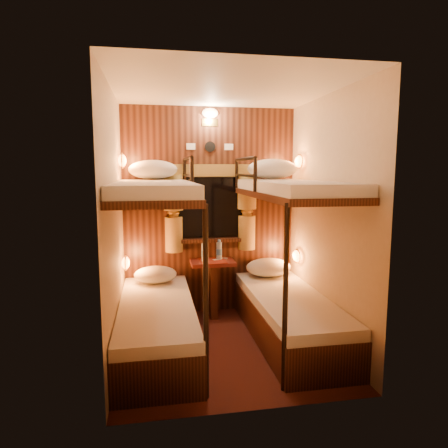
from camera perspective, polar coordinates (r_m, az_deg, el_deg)
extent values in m
plane|color=black|center=(4.02, 0.27, -17.08)|extent=(2.10, 2.10, 0.00)
plane|color=silver|center=(3.72, 0.29, 18.82)|extent=(2.10, 2.10, 0.00)
plane|color=#C6B293|center=(4.71, -2.03, 1.81)|extent=(2.40, 0.00, 2.40)
plane|color=#C6B293|center=(2.66, 4.36, -2.79)|extent=(2.40, 0.00, 2.40)
plane|color=#C6B293|center=(3.63, -15.42, -0.22)|extent=(0.00, 2.40, 2.40)
plane|color=#C6B293|center=(3.98, 14.58, 0.48)|extent=(0.00, 2.40, 2.40)
cube|color=black|center=(4.69, -2.01, 1.79)|extent=(2.00, 0.03, 2.40)
cube|color=black|center=(3.96, -9.55, -14.83)|extent=(0.70, 1.90, 0.35)
cube|color=silver|center=(3.87, -9.63, -11.76)|extent=(0.68, 1.88, 0.10)
cube|color=black|center=(3.66, -10.00, 3.93)|extent=(0.70, 1.90, 0.06)
cube|color=silver|center=(3.66, -10.03, 5.18)|extent=(0.68, 1.88, 0.10)
cylinder|color=black|center=(2.94, -2.62, -11.34)|extent=(0.04, 0.04, 1.45)
cylinder|color=black|center=(4.55, -5.65, 7.12)|extent=(0.04, 0.04, 0.32)
cylinder|color=black|center=(3.70, -4.60, 7.00)|extent=(0.04, 0.04, 0.32)
cylinder|color=black|center=(4.13, -5.21, 9.29)|extent=(0.04, 0.85, 0.04)
cylinder|color=black|center=(4.13, -5.18, 6.93)|extent=(0.03, 0.85, 0.03)
cube|color=black|center=(4.17, 9.17, -13.63)|extent=(0.70, 1.90, 0.35)
cube|color=silver|center=(4.09, 9.24, -10.69)|extent=(0.68, 1.88, 0.10)
cube|color=black|center=(3.89, 9.58, 4.15)|extent=(0.70, 1.90, 0.06)
cube|color=silver|center=(3.89, 9.60, 5.33)|extent=(0.68, 1.88, 0.10)
cylinder|color=black|center=(3.07, 8.75, -10.58)|extent=(0.04, 0.04, 1.45)
cylinder|color=black|center=(4.64, 1.82, 7.16)|extent=(0.04, 0.04, 0.32)
cylinder|color=black|center=(3.81, 4.48, 7.02)|extent=(0.04, 0.04, 0.32)
cylinder|color=black|center=(4.22, 3.04, 9.27)|extent=(0.04, 0.85, 0.04)
cylinder|color=black|center=(4.22, 3.02, 6.97)|extent=(0.03, 0.85, 0.03)
cube|color=black|center=(4.67, -1.97, 2.37)|extent=(0.98, 0.02, 0.78)
cube|color=black|center=(4.66, -1.96, 2.36)|extent=(0.90, 0.01, 0.70)
cube|color=black|center=(4.67, -1.87, -2.32)|extent=(1.00, 0.12, 0.04)
cube|color=olive|center=(4.61, -1.94, 7.66)|extent=(1.10, 0.06, 0.14)
cylinder|color=olive|center=(4.57, -7.27, 4.46)|extent=(0.22, 0.22, 0.40)
cylinder|color=olive|center=(4.59, -7.22, 1.59)|extent=(0.11, 0.11, 0.12)
cylinder|color=olive|center=(4.62, -7.17, -1.49)|extent=(0.20, 0.20, 0.40)
torus|color=gold|center=(4.59, -7.22, 1.59)|extent=(0.14, 0.14, 0.02)
cylinder|color=olive|center=(4.69, 3.32, 4.59)|extent=(0.22, 0.22, 0.40)
cylinder|color=olive|center=(4.71, 3.29, 1.80)|extent=(0.11, 0.11, 0.12)
cylinder|color=olive|center=(4.74, 3.27, -1.21)|extent=(0.20, 0.20, 0.40)
torus|color=gold|center=(4.71, 3.29, 1.80)|extent=(0.14, 0.14, 0.02)
cylinder|color=black|center=(4.66, -2.02, 10.98)|extent=(0.12, 0.02, 0.12)
cube|color=silver|center=(4.63, -4.76, 10.98)|extent=(0.10, 0.01, 0.07)
cube|color=silver|center=(4.69, 0.70, 10.96)|extent=(0.10, 0.01, 0.07)
cube|color=gold|center=(4.68, -2.03, 14.29)|extent=(0.18, 0.01, 0.08)
ellipsoid|color=#FFCC8C|center=(4.67, -2.00, 15.53)|extent=(0.18, 0.09, 0.11)
ellipsoid|color=orange|center=(4.41, -13.85, -5.42)|extent=(0.08, 0.20, 0.13)
torus|color=gold|center=(4.41, -13.85, -5.42)|extent=(0.02, 0.17, 0.17)
ellipsoid|color=orange|center=(4.30, -14.32, 8.75)|extent=(0.08, 0.20, 0.13)
torus|color=gold|center=(4.30, -14.32, 8.75)|extent=(0.02, 0.17, 0.17)
ellipsoid|color=orange|center=(4.69, 10.36, -4.54)|extent=(0.08, 0.20, 0.13)
torus|color=gold|center=(4.69, 10.36, -4.54)|extent=(0.02, 0.17, 0.17)
ellipsoid|color=orange|center=(4.58, 10.69, 8.78)|extent=(0.08, 0.20, 0.13)
torus|color=gold|center=(4.58, 10.69, 8.78)|extent=(0.02, 0.17, 0.17)
cube|color=#551E13|center=(4.61, -1.65, -5.52)|extent=(0.50, 0.34, 0.04)
cube|color=black|center=(4.69, -1.63, -9.38)|extent=(0.08, 0.30, 0.61)
cube|color=maroon|center=(4.60, -1.65, -5.25)|extent=(0.30, 0.34, 0.01)
cylinder|color=#99BFE5|center=(4.56, -2.81, -4.07)|extent=(0.07, 0.07, 0.21)
cylinder|color=#437CC9|center=(4.56, -2.81, -4.20)|extent=(0.07, 0.07, 0.07)
cylinder|color=#437CC9|center=(4.53, -2.82, -2.52)|extent=(0.04, 0.04, 0.03)
cylinder|color=#99BFE5|center=(4.65, -0.70, -3.87)|extent=(0.06, 0.06, 0.20)
cylinder|color=#437CC9|center=(4.65, -0.70, -3.99)|extent=(0.07, 0.07, 0.07)
cylinder|color=#437CC9|center=(4.62, -0.70, -2.40)|extent=(0.04, 0.04, 0.03)
cube|color=silver|center=(4.64, -1.13, -5.13)|extent=(0.09, 0.08, 0.01)
cube|color=silver|center=(4.72, 0.06, -4.91)|extent=(0.09, 0.08, 0.01)
ellipsoid|color=silver|center=(4.47, -9.76, -7.13)|extent=(0.46, 0.33, 0.18)
ellipsoid|color=silver|center=(4.70, 6.38, -6.16)|extent=(0.53, 0.38, 0.21)
ellipsoid|color=silver|center=(4.37, -10.11, 7.66)|extent=(0.52, 0.37, 0.20)
ellipsoid|color=silver|center=(4.48, 6.91, 7.83)|extent=(0.56, 0.40, 0.22)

